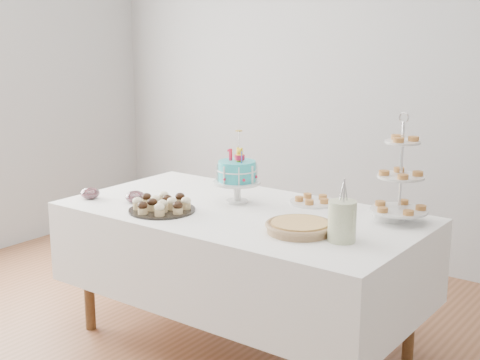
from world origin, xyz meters
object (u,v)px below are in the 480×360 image
Objects in this scene: birthday_cake at (237,183)px; cupcake_tray at (162,204)px; jam_bowl_b at (135,197)px; utensil_pitcher at (342,220)px; plate_stack at (389,213)px; pastry_plate at (313,200)px; table at (241,251)px; jam_bowl_a at (90,193)px; tiered_stand at (401,177)px; pie at (300,227)px.

birthday_cake is 0.44m from cupcake_tray.
utensil_pitcher is at bearing 3.26° from jam_bowl_b.
plate_stack reaches higher than pastry_plate.
table is 0.49m from pastry_plate.
jam_bowl_a is (-0.73, -0.42, -0.08)m from birthday_cake.
pastry_plate reaches higher than table.
pastry_plate is 2.36× the size of jam_bowl_a.
jam_bowl_a is at bearing -161.01° from jam_bowl_b.
tiered_stand is 5.10× the size of jam_bowl_a.
jam_bowl_a is at bearing -172.94° from pie.
plate_stack is at bearing 22.37° from jam_bowl_b.
pie is 0.60× the size of tiered_stand.
birthday_cake is 0.84m from jam_bowl_a.
pastry_plate is at bearing 173.90° from tiered_stand.
pie is 2.96× the size of jam_bowl_b.
table is 0.37m from birthday_cake.
cupcake_tray reaches higher than pie.
table is at bearing 38.39° from cupcake_tray.
plate_stack reaches higher than pie.
jam_bowl_b is (-1.28, -0.53, -0.00)m from plate_stack.
jam_bowl_a is at bearing -174.74° from cupcake_tray.
pastry_plate is 0.98m from jam_bowl_b.
jam_bowl_a is 1.53m from utensil_pitcher.
pie is 2.00× the size of plate_stack.
pastry_plate is at bearing 35.32° from jam_bowl_b.
jam_bowl_a is 0.28m from jam_bowl_b.
plate_stack is (0.25, 0.46, 0.00)m from pie.
cupcake_tray is 1.23× the size of utensil_pitcher.
plate_stack is 0.48m from pastry_plate.
jam_bowl_b reaches higher than table.
pie is 0.55m from pastry_plate.
birthday_cake reaches higher than jam_bowl_a.
cupcake_tray is 0.79m from pie.
plate_stack is (0.70, 0.31, 0.26)m from table.
cupcake_tray is 1.07× the size of pie.
birthday_cake is 0.84m from plate_stack.
tiered_stand is at bearing -6.10° from pastry_plate.
pie is at bearing 8.22° from cupcake_tray.
tiered_stand is 1.72m from jam_bowl_a.
jam_bowl_b is (-1.03, -0.07, 0.00)m from pie.
jam_bowl_a is 0.37× the size of utensil_pitcher.
pastry_plate is at bearing 31.68° from jam_bowl_a.
utensil_pitcher is (-0.08, -0.44, -0.13)m from tiered_stand.
table is 4.78× the size of birthday_cake.
utensil_pitcher reaches higher than table.
table is at bearing -156.27° from plate_stack.
pie is at bearing 3.79° from jam_bowl_b.
birthday_cake is at bearing -168.36° from tiered_stand.
cupcake_tray is 0.25m from jam_bowl_b.
birthday_cake is at bearing 173.07° from utensil_pitcher.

